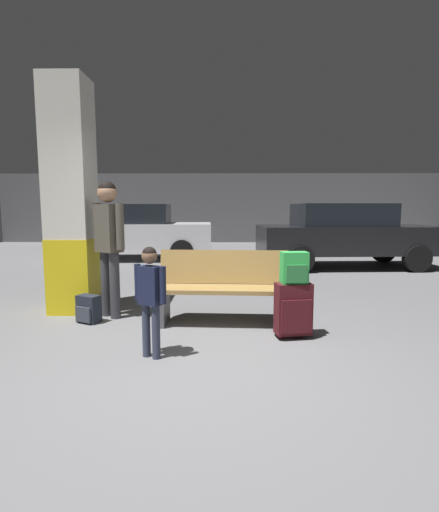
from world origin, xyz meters
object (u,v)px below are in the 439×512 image
object	(u,v)px
child	(150,290)
adult	(109,234)
parked_car_near	(345,234)
parked_car_far	(135,230)
structural_pillar	(71,198)
suitcase	(293,309)
backpack_bright	(294,268)
bench	(223,288)
backpack_dark_floor	(88,309)

from	to	relation	value
child	adult	world-z (taller)	adult
parked_car_near	parked_car_far	world-z (taller)	same
structural_pillar	parked_car_far	xyz separation A→B (m)	(-0.42, 5.45, -0.73)
suitcase	adult	bearing A→B (deg)	160.18
backpack_bright	structural_pillar	bearing A→B (deg)	158.42
bench	backpack_dark_floor	size ratio (longest dim) A/B	4.77
child	adult	bearing A→B (deg)	119.61
suitcase	child	size ratio (longest dim) A/B	0.57
bench	backpack_bright	distance (m)	0.99
suitcase	backpack_dark_floor	bearing A→B (deg)	167.31
child	suitcase	bearing A→B (deg)	21.84
bench	backpack_bright	size ratio (longest dim) A/B	4.77
backpack_bright	child	distance (m)	1.55
bench	parked_car_near	bearing A→B (deg)	58.02
parked_car_far	parked_car_near	bearing A→B (deg)	-14.77
backpack_bright	backpack_dark_floor	bearing A→B (deg)	167.30
bench	parked_car_far	size ratio (longest dim) A/B	0.39
child	adult	size ratio (longest dim) A/B	0.61
suitcase	backpack_bright	xyz separation A→B (m)	(-0.00, -0.00, 0.45)
child	parked_car_far	world-z (taller)	parked_car_far
backpack_dark_floor	parked_car_near	size ratio (longest dim) A/B	0.08
parked_car_near	backpack_bright	bearing A→B (deg)	-112.34
bench	child	size ratio (longest dim) A/B	1.54
adult	parked_car_near	xyz separation A→B (m)	(4.34, 4.35, -0.27)
suitcase	adult	size ratio (longest dim) A/B	0.35
adult	structural_pillar	bearing A→B (deg)	152.14
backpack_dark_floor	parked_car_far	size ratio (longest dim) A/B	0.08
backpack_bright	adult	bearing A→B (deg)	160.17
backpack_bright	backpack_dark_floor	distance (m)	2.56
structural_pillar	bench	bearing A→B (deg)	-15.63
child	bench	bearing A→B (deg)	58.76
adult	backpack_dark_floor	xyz separation A→B (m)	(-0.21, -0.25, -0.91)
structural_pillar	adult	bearing A→B (deg)	-27.86
adult	parked_car_near	size ratio (longest dim) A/B	0.42
structural_pillar	adult	size ratio (longest dim) A/B	1.78
parked_car_near	parked_car_far	distance (m)	5.52
backpack_bright	parked_car_far	bearing A→B (deg)	116.15
bench	backpack_dark_floor	distance (m)	1.69
adult	suitcase	bearing A→B (deg)	-19.82
bench	parked_car_near	xyz separation A→B (m)	(2.88, 4.61, 0.36)
adult	child	bearing A→B (deg)	-60.39
structural_pillar	parked_car_far	size ratio (longest dim) A/B	0.74
structural_pillar	parked_car_near	xyz separation A→B (m)	(4.92, 4.04, -0.73)
backpack_bright	child	xyz separation A→B (m)	(-1.44, -0.58, -0.12)
backpack_dark_floor	structural_pillar	bearing A→B (deg)	123.66
child	backpack_bright	bearing A→B (deg)	21.82
structural_pillar	child	xyz separation A→B (m)	(1.36, -1.68, -0.88)
suitcase	backpack_bright	world-z (taller)	backpack_bright
suitcase	child	distance (m)	1.59
backpack_dark_floor	parked_car_far	xyz separation A→B (m)	(-0.79, 6.01, 0.64)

